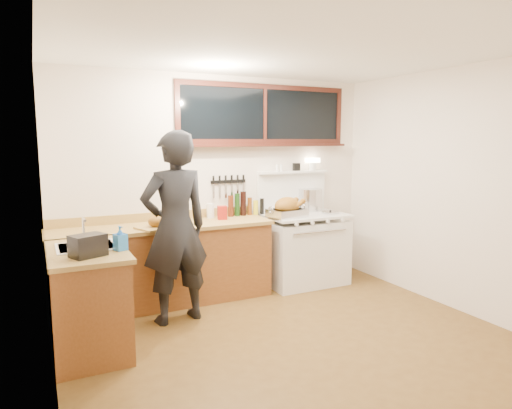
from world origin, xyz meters
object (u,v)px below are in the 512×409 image
man (175,228)px  cutting_board (159,223)px  vintage_stove (303,247)px  roast_turkey (287,209)px

man → cutting_board: bearing=100.2°
vintage_stove → cutting_board: size_ratio=3.15×
man → cutting_board: size_ratio=3.81×
vintage_stove → roast_turkey: bearing=-158.3°
vintage_stove → man: size_ratio=0.83×
man → roast_turkey: man is taller
vintage_stove → man: bearing=-164.3°
cutting_board → roast_turkey: size_ratio=1.06×
vintage_stove → cutting_board: 1.96m
cutting_board → roast_turkey: (1.58, 0.01, 0.05)m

